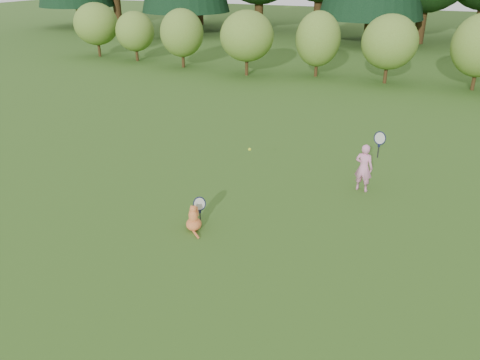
% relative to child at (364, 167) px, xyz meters
% --- Properties ---
extents(ground, '(100.00, 100.00, 0.00)m').
position_rel_child_xyz_m(ground, '(-2.18, -2.74, -0.54)').
color(ground, '#2A4F16').
rests_on(ground, ground).
extents(shrub_row, '(28.00, 3.00, 2.80)m').
position_rel_child_xyz_m(shrub_row, '(-2.18, 10.26, 0.86)').
color(shrub_row, '#5C7123').
rests_on(shrub_row, ground).
extents(child, '(0.58, 0.32, 1.55)m').
position_rel_child_xyz_m(child, '(0.00, 0.00, 0.00)').
color(child, pink).
rests_on(child, ground).
extents(cat, '(0.47, 0.68, 0.65)m').
position_rel_child_xyz_m(cat, '(-2.51, -2.81, -0.30)').
color(cat, '#C94A26').
rests_on(cat, ground).
extents(tennis_ball, '(0.06, 0.06, 0.06)m').
position_rel_child_xyz_m(tennis_ball, '(-2.28, -0.72, 0.30)').
color(tennis_ball, '#B7DE1A').
rests_on(tennis_ball, ground).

